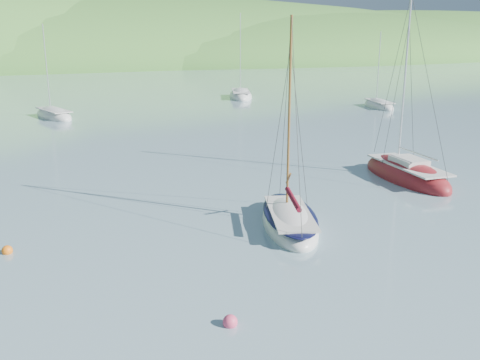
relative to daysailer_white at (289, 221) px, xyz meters
name	(u,v)px	position (x,y,z in m)	size (l,w,h in m)	color
ground	(319,300)	(-2.71, -6.91, -0.23)	(700.00, 700.00, 0.00)	gray
daysailer_white	(289,221)	(0.00, 0.00, 0.00)	(4.71, 7.27, 10.49)	silver
sloop_red	(406,176)	(11.03, 4.46, -0.01)	(3.86, 8.56, 12.24)	maroon
distant_sloop_a	(54,116)	(-6.72, 40.65, -0.05)	(4.48, 8.02, 10.85)	silver
distant_sloop_b	(241,96)	(19.79, 49.31, -0.02)	(6.19, 9.50, 12.79)	silver
distant_sloop_d	(379,106)	(31.23, 32.69, -0.06)	(4.24, 7.43, 10.03)	silver
mooring_buoys	(232,243)	(-3.51, -1.11, -0.11)	(25.07, 11.85, 0.48)	#E3436A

